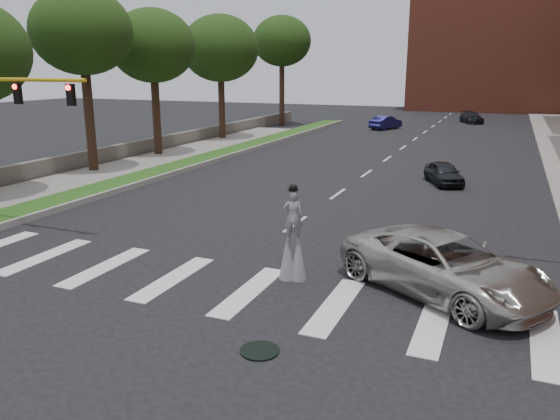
% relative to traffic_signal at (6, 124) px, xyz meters
% --- Properties ---
extents(ground_plane, '(160.00, 160.00, 0.00)m').
position_rel_traffic_signal_xyz_m(ground_plane, '(9.78, -3.00, -4.15)').
color(ground_plane, black).
rests_on(ground_plane, ground).
extents(grass_median, '(2.00, 60.00, 0.25)m').
position_rel_traffic_signal_xyz_m(grass_median, '(-1.72, 17.00, -4.03)').
color(grass_median, '#204C15').
rests_on(grass_median, ground).
extents(median_curb, '(0.20, 60.00, 0.28)m').
position_rel_traffic_signal_xyz_m(median_curb, '(-0.67, 17.00, -4.01)').
color(median_curb, gray).
rests_on(median_curb, ground).
extents(sidewalk_left, '(4.00, 60.00, 0.18)m').
position_rel_traffic_signal_xyz_m(sidewalk_left, '(-4.72, 7.00, -4.06)').
color(sidewalk_left, gray).
rests_on(sidewalk_left, ground).
extents(stone_wall, '(0.50, 56.00, 1.10)m').
position_rel_traffic_signal_xyz_m(stone_wall, '(-7.22, 19.00, -3.60)').
color(stone_wall, '#5B564E').
rests_on(stone_wall, ground).
extents(manhole, '(0.90, 0.90, 0.04)m').
position_rel_traffic_signal_xyz_m(manhole, '(12.78, -5.00, -4.13)').
color(manhole, black).
rests_on(manhole, ground).
extents(building_backdrop, '(26.00, 14.00, 18.00)m').
position_rel_traffic_signal_xyz_m(building_backdrop, '(15.78, 75.00, 4.85)').
color(building_backdrop, '#9B4430').
rests_on(building_backdrop, ground).
extents(traffic_signal, '(5.30, 0.23, 6.20)m').
position_rel_traffic_signal_xyz_m(traffic_signal, '(0.00, 0.00, 0.00)').
color(traffic_signal, black).
rests_on(traffic_signal, ground).
extents(stilt_performer, '(0.83, 0.59, 2.95)m').
position_rel_traffic_signal_xyz_m(stilt_performer, '(11.87, -0.63, -3.01)').
color(stilt_performer, black).
rests_on(stilt_performer, ground).
extents(suv_crossing, '(6.71, 5.60, 1.71)m').
position_rel_traffic_signal_xyz_m(suv_crossing, '(16.20, 0.00, -3.30)').
color(suv_crossing, '#AEACA5').
rests_on(suv_crossing, ground).
extents(car_near, '(2.79, 3.88, 1.23)m').
position_rel_traffic_signal_xyz_m(car_near, '(14.43, 15.62, -3.54)').
color(car_near, black).
rests_on(car_near, ground).
extents(car_mid, '(2.86, 4.47, 1.39)m').
position_rel_traffic_signal_xyz_m(car_mid, '(5.57, 42.07, -3.46)').
color(car_mid, '#16154A').
rests_on(car_mid, ground).
extents(car_far, '(3.27, 4.73, 1.27)m').
position_rel_traffic_signal_xyz_m(car_far, '(13.38, 52.45, -3.51)').
color(car_far, black).
rests_on(car_far, ground).
extents(tree_2, '(5.81, 5.81, 10.71)m').
position_rel_traffic_signal_xyz_m(tree_2, '(-5.70, 10.87, 4.03)').
color(tree_2, black).
rests_on(tree_2, ground).
extents(tree_3, '(5.94, 5.94, 10.22)m').
position_rel_traffic_signal_xyz_m(tree_3, '(-5.83, 17.82, 3.50)').
color(tree_3, black).
rests_on(tree_3, ground).
extents(tree_4, '(6.66, 6.66, 10.67)m').
position_rel_traffic_signal_xyz_m(tree_4, '(-6.02, 27.87, 3.65)').
color(tree_4, black).
rests_on(tree_4, ground).
extents(tree_5, '(6.27, 6.27, 11.67)m').
position_rel_traffic_signal_xyz_m(tree_5, '(-5.88, 41.34, 4.79)').
color(tree_5, black).
rests_on(tree_5, ground).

